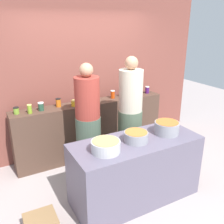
# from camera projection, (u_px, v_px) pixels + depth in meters

# --- Properties ---
(ground) EXTENTS (12.00, 12.00, 0.00)m
(ground) POSITION_uv_depth(u_px,v_px,m) (123.00, 185.00, 3.73)
(ground) COLOR #A39593
(storefront_wall) EXTENTS (4.80, 0.12, 3.00)m
(storefront_wall) POSITION_uv_depth(u_px,v_px,m) (82.00, 69.00, 4.41)
(storefront_wall) COLOR brown
(storefront_wall) RESTS_ON ground
(display_shelf) EXTENTS (2.70, 0.36, 0.99)m
(display_shelf) POSITION_uv_depth(u_px,v_px,m) (92.00, 128.00, 4.46)
(display_shelf) COLOR #4B3428
(display_shelf) RESTS_ON ground
(prep_table) EXTENTS (1.70, 0.70, 0.87)m
(prep_table) POSITION_uv_depth(u_px,v_px,m) (135.00, 170.00, 3.33)
(prep_table) COLOR #5C5568
(prep_table) RESTS_ON ground
(preserve_jar_0) EXTENTS (0.09, 0.09, 0.10)m
(preserve_jar_0) POSITION_uv_depth(u_px,v_px,m) (16.00, 111.00, 3.74)
(preserve_jar_0) COLOR olive
(preserve_jar_0) RESTS_ON display_shelf
(preserve_jar_1) EXTENTS (0.07, 0.07, 0.14)m
(preserve_jar_1) POSITION_uv_depth(u_px,v_px,m) (30.00, 109.00, 3.75)
(preserve_jar_1) COLOR olive
(preserve_jar_1) RESTS_ON display_shelf
(preserve_jar_2) EXTENTS (0.09, 0.09, 0.13)m
(preserve_jar_2) POSITION_uv_depth(u_px,v_px,m) (41.00, 106.00, 3.87)
(preserve_jar_2) COLOR #264A36
(preserve_jar_2) RESTS_ON display_shelf
(preserve_jar_3) EXTENTS (0.08, 0.08, 0.14)m
(preserve_jar_3) POSITION_uv_depth(u_px,v_px,m) (58.00, 103.00, 4.05)
(preserve_jar_3) COLOR #CE651A
(preserve_jar_3) RESTS_ON display_shelf
(preserve_jar_4) EXTENTS (0.09, 0.09, 0.10)m
(preserve_jar_4) POSITION_uv_depth(u_px,v_px,m) (74.00, 103.00, 4.08)
(preserve_jar_4) COLOR gold
(preserve_jar_4) RESTS_ON display_shelf
(preserve_jar_5) EXTENTS (0.07, 0.07, 0.10)m
(preserve_jar_5) POSITION_uv_depth(u_px,v_px,m) (87.00, 100.00, 4.21)
(preserve_jar_5) COLOR #482A54
(preserve_jar_5) RESTS_ON display_shelf
(preserve_jar_6) EXTENTS (0.07, 0.07, 0.13)m
(preserve_jar_6) POSITION_uv_depth(u_px,v_px,m) (93.00, 98.00, 4.31)
(preserve_jar_6) COLOR olive
(preserve_jar_6) RESTS_ON display_shelf
(preserve_jar_7) EXTENTS (0.08, 0.08, 0.14)m
(preserve_jar_7) POSITION_uv_depth(u_px,v_px,m) (113.00, 94.00, 4.49)
(preserve_jar_7) COLOR #BC3B0D
(preserve_jar_7) RESTS_ON display_shelf
(preserve_jar_8) EXTENTS (0.07, 0.07, 0.14)m
(preserve_jar_8) POSITION_uv_depth(u_px,v_px,m) (121.00, 93.00, 4.60)
(preserve_jar_8) COLOR olive
(preserve_jar_8) RESTS_ON display_shelf
(preserve_jar_9) EXTENTS (0.07, 0.07, 0.10)m
(preserve_jar_9) POSITION_uv_depth(u_px,v_px,m) (129.00, 94.00, 4.56)
(preserve_jar_9) COLOR yellow
(preserve_jar_9) RESTS_ON display_shelf
(preserve_jar_10) EXTENTS (0.09, 0.09, 0.15)m
(preserve_jar_10) POSITION_uv_depth(u_px,v_px,m) (133.00, 92.00, 4.62)
(preserve_jar_10) COLOR #AA2315
(preserve_jar_10) RESTS_ON display_shelf
(preserve_jar_11) EXTENTS (0.08, 0.08, 0.10)m
(preserve_jar_11) POSITION_uv_depth(u_px,v_px,m) (137.00, 92.00, 4.71)
(preserve_jar_11) COLOR orange
(preserve_jar_11) RESTS_ON display_shelf
(preserve_jar_12) EXTENTS (0.07, 0.07, 0.12)m
(preserve_jar_12) POSITION_uv_depth(u_px,v_px,m) (140.00, 91.00, 4.79)
(preserve_jar_12) COLOR #CC5C09
(preserve_jar_12) RESTS_ON display_shelf
(preserve_jar_13) EXTENTS (0.08, 0.08, 0.13)m
(preserve_jar_13) POSITION_uv_depth(u_px,v_px,m) (147.00, 90.00, 4.81)
(preserve_jar_13) COLOR #44185C
(preserve_jar_13) RESTS_ON display_shelf
(cooking_pot_left) EXTENTS (0.34, 0.34, 0.14)m
(cooking_pot_left) POSITION_uv_depth(u_px,v_px,m) (106.00, 146.00, 2.89)
(cooking_pot_left) COLOR #B7B7BC
(cooking_pot_left) RESTS_ON prep_table
(cooking_pot_center) EXTENTS (0.31, 0.31, 0.13)m
(cooking_pot_center) POSITION_uv_depth(u_px,v_px,m) (136.00, 137.00, 3.14)
(cooking_pot_center) COLOR gray
(cooking_pot_center) RESTS_ON prep_table
(cooking_pot_right) EXTENTS (0.33, 0.33, 0.17)m
(cooking_pot_right) POSITION_uv_depth(u_px,v_px,m) (167.00, 128.00, 3.36)
(cooking_pot_right) COLOR gray
(cooking_pot_right) RESTS_ON prep_table
(cook_with_tongs) EXTENTS (0.38, 0.38, 1.77)m
(cook_with_tongs) POSITION_uv_depth(u_px,v_px,m) (88.00, 128.00, 3.72)
(cook_with_tongs) COLOR #445545
(cook_with_tongs) RESTS_ON ground
(cook_in_cap) EXTENTS (0.37, 0.37, 1.84)m
(cook_in_cap) POSITION_uv_depth(u_px,v_px,m) (130.00, 121.00, 3.88)
(cook_in_cap) COLOR #4B5C47
(cook_in_cap) RESTS_ON ground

